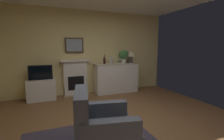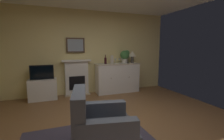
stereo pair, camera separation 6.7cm
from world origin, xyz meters
TOP-DOWN VIEW (x-y plane):
  - ground_plane at (0.00, 0.00)m, footprint 5.33×5.37m
  - wall_rear at (0.00, 2.66)m, footprint 5.33×0.06m
  - fireplace_unit at (-0.46, 2.53)m, footprint 0.87×0.30m
  - framed_picture at (-0.46, 2.57)m, footprint 0.55×0.04m
  - sideboard_cabinet at (0.84, 2.35)m, footprint 1.43×0.49m
  - table_lamp at (1.37, 2.35)m, footprint 0.26×0.26m
  - wine_bottle at (0.42, 2.32)m, footprint 0.08×0.08m
  - wine_glass_left at (0.77, 2.35)m, footprint 0.07×0.07m
  - wine_glass_center at (0.88, 2.29)m, footprint 0.07×0.07m
  - wine_glass_right at (0.99, 2.36)m, footprint 0.07×0.07m
  - vase_decorative at (0.63, 2.30)m, footprint 0.11×0.11m
  - tv_cabinet at (-1.43, 2.37)m, footprint 0.75×0.42m
  - tv_set at (-1.43, 2.34)m, footprint 0.62×0.07m
  - potted_plant_small at (1.13, 2.40)m, footprint 0.30×0.30m
  - armchair at (-0.57, -0.49)m, footprint 0.94×0.90m

SIDE VIEW (x-z plane):
  - ground_plane at x=0.00m, z-range -0.10..0.00m
  - tv_cabinet at x=-1.43m, z-range 0.00..0.59m
  - armchair at x=-0.57m, z-range -0.08..0.84m
  - sideboard_cabinet at x=0.84m, z-range 0.00..0.96m
  - fireplace_unit at x=-0.46m, z-range 0.00..1.10m
  - tv_set at x=-1.43m, z-range 0.59..0.99m
  - wine_bottle at x=0.42m, z-range 0.92..1.21m
  - wine_glass_left at x=0.77m, z-range 1.00..1.16m
  - wine_glass_center at x=0.88m, z-range 1.00..1.16m
  - wine_glass_right at x=0.99m, z-range 1.00..1.16m
  - vase_decorative at x=0.63m, z-range 0.96..1.24m
  - potted_plant_small at x=1.13m, z-range 1.00..1.43m
  - table_lamp at x=1.37m, z-range 1.04..1.44m
  - wall_rear at x=0.00m, z-range 0.00..2.63m
  - framed_picture at x=-0.46m, z-range 1.32..1.77m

